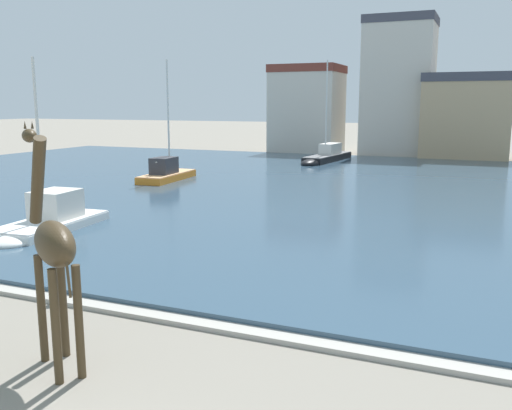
{
  "coord_description": "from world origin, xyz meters",
  "views": [
    {
      "loc": [
        5.21,
        -4.07,
        5.23
      ],
      "look_at": [
        -1.17,
        11.12,
        2.2
      ],
      "focal_mm": 38.64,
      "sensor_mm": 36.0,
      "label": 1
    }
  ],
  "objects_px": {
    "giraffe_statue": "(53,247)",
    "mooring_bollard": "(55,294)",
    "sailboat_white": "(46,223)",
    "sailboat_black": "(325,157)",
    "sailboat_orange": "(169,174)"
  },
  "relations": [
    {
      "from": "giraffe_statue",
      "to": "sailboat_white",
      "type": "height_order",
      "value": "sailboat_white"
    },
    {
      "from": "giraffe_statue",
      "to": "mooring_bollard",
      "type": "relative_size",
      "value": 9.77
    },
    {
      "from": "sailboat_black",
      "to": "sailboat_orange",
      "type": "xyz_separation_m",
      "value": [
        -6.41,
        -15.58,
        0.0
      ]
    },
    {
      "from": "mooring_bollard",
      "to": "sailboat_black",
      "type": "bearing_deg",
      "value": 94.41
    },
    {
      "from": "sailboat_white",
      "to": "sailboat_black",
      "type": "bearing_deg",
      "value": 84.53
    },
    {
      "from": "sailboat_white",
      "to": "sailboat_orange",
      "type": "bearing_deg",
      "value": 103.11
    },
    {
      "from": "giraffe_statue",
      "to": "mooring_bollard",
      "type": "bearing_deg",
      "value": 134.08
    },
    {
      "from": "sailboat_orange",
      "to": "mooring_bollard",
      "type": "height_order",
      "value": "sailboat_orange"
    },
    {
      "from": "sailboat_white",
      "to": "giraffe_statue",
      "type": "bearing_deg",
      "value": -45.41
    },
    {
      "from": "sailboat_white",
      "to": "mooring_bollard",
      "type": "distance_m",
      "value": 8.13
    },
    {
      "from": "sailboat_white",
      "to": "mooring_bollard",
      "type": "height_order",
      "value": "sailboat_white"
    },
    {
      "from": "giraffe_statue",
      "to": "sailboat_white",
      "type": "distance_m",
      "value": 12.09
    },
    {
      "from": "giraffe_statue",
      "to": "mooring_bollard",
      "type": "xyz_separation_m",
      "value": [
        -2.65,
        2.74,
        -2.24
      ]
    },
    {
      "from": "sailboat_black",
      "to": "mooring_bollard",
      "type": "distance_m",
      "value": 36.41
    },
    {
      "from": "giraffe_statue",
      "to": "sailboat_white",
      "type": "xyz_separation_m",
      "value": [
        -8.38,
        8.5,
        -1.93
      ]
    }
  ]
}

